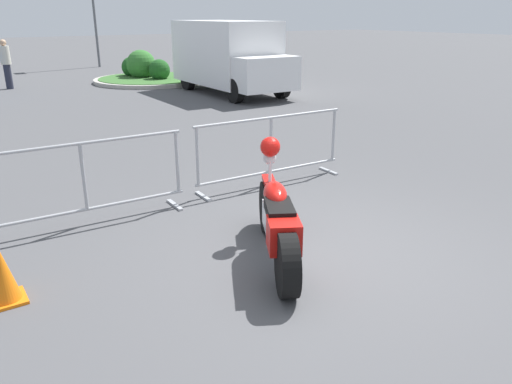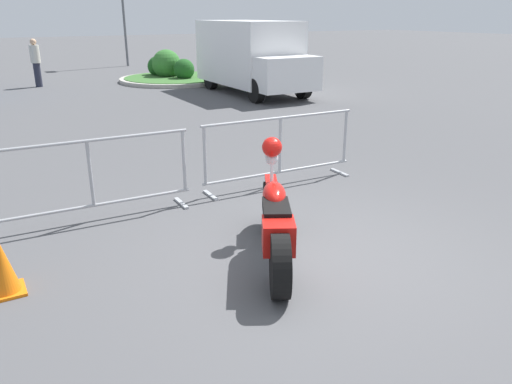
{
  "view_description": "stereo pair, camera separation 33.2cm",
  "coord_description": "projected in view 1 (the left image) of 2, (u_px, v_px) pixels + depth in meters",
  "views": [
    {
      "loc": [
        -3.46,
        -3.66,
        2.53
      ],
      "look_at": [
        -0.53,
        0.68,
        0.65
      ],
      "focal_mm": 35.0,
      "sensor_mm": 36.0,
      "label": 1
    },
    {
      "loc": [
        -3.18,
        -3.84,
        2.53
      ],
      "look_at": [
        -0.53,
        0.68,
        0.65
      ],
      "focal_mm": 35.0,
      "sensor_mm": 36.0,
      "label": 2
    }
  ],
  "objects": [
    {
      "name": "ground_plane",
      "position": [
        330.0,
        255.0,
        5.53
      ],
      "size": [
        120.0,
        120.0,
        0.0
      ],
      "primitive_type": "plane",
      "color": "#4C4C4F"
    },
    {
      "name": "motorcycle",
      "position": [
        277.0,
        219.0,
        5.31
      ],
      "size": [
        1.17,
        1.95,
        1.2
      ],
      "rotation": [
        0.0,
        0.0,
        1.07
      ],
      "color": "black",
      "rests_on": "ground"
    },
    {
      "name": "crowd_barrier_near",
      "position": [
        84.0,
        182.0,
        6.17
      ],
      "size": [
        2.59,
        0.52,
        1.07
      ],
      "rotation": [
        0.0,
        0.0,
        -0.03
      ],
      "color": "#9EA0A5",
      "rests_on": "ground"
    },
    {
      "name": "crowd_barrier_far",
      "position": [
        271.0,
        149.0,
        7.67
      ],
      "size": [
        2.59,
        0.52,
        1.07
      ],
      "rotation": [
        0.0,
        0.0,
        -0.03
      ],
      "color": "#9EA0A5",
      "rests_on": "ground"
    },
    {
      "name": "delivery_van",
      "position": [
        229.0,
        55.0,
        16.42
      ],
      "size": [
        2.1,
        5.05,
        2.31
      ],
      "rotation": [
        0.0,
        0.0,
        -1.6
      ],
      "color": "white",
      "rests_on": "ground"
    },
    {
      "name": "pedestrian",
      "position": [
        6.0,
        62.0,
        17.44
      ],
      "size": [
        0.46,
        0.46,
        1.69
      ],
      "rotation": [
        0.0,
        0.0,
        5.8
      ],
      "color": "#262838",
      "rests_on": "ground"
    },
    {
      "name": "planter_island",
      "position": [
        148.0,
        74.0,
        19.63
      ],
      "size": [
        4.44,
        4.44,
        1.19
      ],
      "color": "#ADA89E",
      "rests_on": "ground"
    },
    {
      "name": "traffic_cone",
      "position": [
        2.0,
        274.0,
        4.55
      ],
      "size": [
        0.34,
        0.34,
        0.59
      ],
      "color": "orange",
      "rests_on": "ground"
    }
  ]
}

